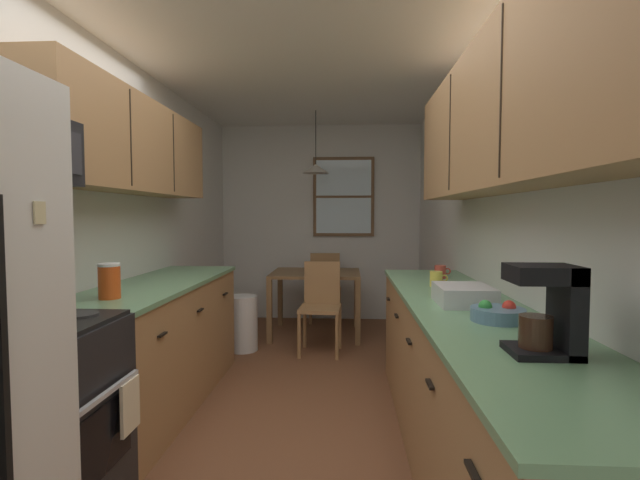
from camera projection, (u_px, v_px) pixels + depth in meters
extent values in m
plane|color=brown|center=(300.00, 396.00, 3.45)|extent=(12.00, 12.00, 0.00)
cube|color=silver|center=(124.00, 228.00, 3.47)|extent=(0.10, 9.00, 2.55)
cube|color=silver|center=(484.00, 229.00, 3.30)|extent=(0.10, 9.00, 2.55)
cube|color=silver|center=(320.00, 223.00, 6.03)|extent=(4.40, 0.10, 2.55)
cube|color=white|center=(299.00, 49.00, 3.31)|extent=(4.40, 9.00, 0.08)
cube|color=black|center=(3.00, 409.00, 1.23)|extent=(0.02, 0.02, 1.16)
cube|color=beige|center=(40.00, 213.00, 1.39)|extent=(0.01, 0.05, 0.07)
cube|color=black|center=(35.00, 430.00, 1.96)|extent=(0.62, 0.60, 0.90)
cube|color=black|center=(106.00, 438.00, 1.94)|extent=(0.01, 0.42, 0.30)
cube|color=silver|center=(110.00, 391.00, 1.93)|extent=(0.02, 0.48, 0.02)
cube|color=black|center=(32.00, 325.00, 1.93)|extent=(0.59, 0.57, 0.02)
cylinder|color=#2D2D2D|center=(22.00, 314.00, 2.07)|extent=(0.15, 0.15, 0.01)
cylinder|color=#2D2D2D|center=(42.00, 329.00, 1.79)|extent=(0.15, 0.15, 0.01)
cylinder|color=#2D2D2D|center=(81.00, 315.00, 2.06)|extent=(0.15, 0.15, 0.01)
cube|color=black|center=(32.00, 144.00, 1.83)|extent=(0.01, 0.37, 0.19)
cube|color=#2D2D33|center=(73.00, 153.00, 2.10)|extent=(0.01, 0.12, 0.19)
cube|color=#A87A4C|center=(158.00, 346.00, 3.26)|extent=(0.60, 2.00, 0.87)
cube|color=#6B9E70|center=(157.00, 284.00, 3.24)|extent=(0.63, 2.02, 0.03)
cube|color=black|center=(163.00, 335.00, 2.57)|extent=(0.02, 0.10, 0.01)
cube|color=black|center=(200.00, 310.00, 3.23)|extent=(0.02, 0.10, 0.01)
cube|color=black|center=(225.00, 294.00, 3.89)|extent=(0.02, 0.10, 0.01)
cube|color=#A87A4C|center=(132.00, 146.00, 3.14)|extent=(0.32, 2.10, 0.64)
cube|color=#2D2319|center=(131.00, 138.00, 2.79)|extent=(0.01, 0.01, 0.59)
cube|color=#2D2319|center=(174.00, 153.00, 3.48)|extent=(0.01, 0.01, 0.59)
cube|color=#A87A4C|center=(467.00, 391.00, 2.42)|extent=(0.60, 3.09, 0.87)
cube|color=#6B9E70|center=(469.00, 308.00, 2.40)|extent=(0.63, 3.11, 0.03)
cube|color=black|center=(472.00, 471.00, 1.20)|extent=(0.02, 0.10, 0.01)
cube|color=black|center=(430.00, 384.00, 1.81)|extent=(0.02, 0.10, 0.01)
cube|color=black|center=(409.00, 341.00, 2.43)|extent=(0.02, 0.10, 0.01)
cube|color=black|center=(396.00, 316.00, 3.04)|extent=(0.02, 0.10, 0.01)
cube|color=black|center=(388.00, 299.00, 3.66)|extent=(0.02, 0.10, 0.01)
cube|color=#A87A4C|center=(503.00, 116.00, 2.29)|extent=(0.32, 2.79, 0.76)
cube|color=#2D2319|center=(501.00, 91.00, 1.84)|extent=(0.01, 0.01, 0.70)
cube|color=#2D2319|center=(450.00, 133.00, 2.75)|extent=(0.01, 0.01, 0.70)
cube|color=brown|center=(316.00, 273.00, 5.18)|extent=(1.00, 0.84, 0.03)
cube|color=brown|center=(269.00, 311.00, 4.84)|extent=(0.06, 0.06, 0.70)
cube|color=brown|center=(358.00, 313.00, 4.78)|extent=(0.06, 0.06, 0.70)
cube|color=brown|center=(280.00, 298.00, 5.62)|extent=(0.06, 0.06, 0.70)
cube|color=brown|center=(356.00, 299.00, 5.56)|extent=(0.06, 0.06, 0.70)
cube|color=#A87A4C|center=(320.00, 309.00, 4.49)|extent=(0.42, 0.42, 0.04)
cube|color=#A87A4C|center=(322.00, 283.00, 4.66)|extent=(0.37, 0.05, 0.45)
cylinder|color=#A87A4C|center=(337.00, 337.00, 4.30)|extent=(0.04, 0.04, 0.43)
cylinder|color=#A87A4C|center=(299.00, 336.00, 4.35)|extent=(0.04, 0.04, 0.43)
cylinder|color=#A87A4C|center=(340.00, 328.00, 4.66)|extent=(0.04, 0.04, 0.43)
cylinder|color=#A87A4C|center=(305.00, 327.00, 4.71)|extent=(0.04, 0.04, 0.43)
cube|color=#A87A4C|center=(324.00, 286.00, 5.89)|extent=(0.44, 0.44, 0.04)
cube|color=#A87A4C|center=(325.00, 271.00, 5.69)|extent=(0.37, 0.07, 0.45)
cylinder|color=#A87A4C|center=(310.00, 302.00, 6.07)|extent=(0.04, 0.04, 0.43)
cylinder|color=#A87A4C|center=(337.00, 302.00, 6.09)|extent=(0.04, 0.04, 0.43)
cylinder|color=#A87A4C|center=(311.00, 307.00, 5.71)|extent=(0.04, 0.04, 0.43)
cylinder|color=#A87A4C|center=(339.00, 307.00, 5.73)|extent=(0.04, 0.04, 0.43)
cylinder|color=black|center=(316.00, 137.00, 5.10)|extent=(0.01, 0.01, 0.60)
cone|color=#B7B2A8|center=(316.00, 169.00, 5.11)|extent=(0.30, 0.30, 0.10)
sphere|color=white|center=(316.00, 167.00, 5.11)|extent=(0.06, 0.06, 0.06)
cube|color=brown|center=(344.00, 197.00, 5.92)|extent=(0.79, 0.04, 1.03)
cube|color=silver|center=(344.00, 197.00, 5.90)|extent=(0.71, 0.01, 0.95)
cube|color=brown|center=(344.00, 197.00, 5.90)|extent=(0.71, 0.02, 0.03)
cylinder|color=white|center=(243.00, 323.00, 4.60)|extent=(0.30, 0.30, 0.56)
cylinder|color=#D84C19|center=(109.00, 282.00, 2.59)|extent=(0.12, 0.12, 0.19)
cylinder|color=white|center=(109.00, 265.00, 2.58)|extent=(0.12, 0.12, 0.02)
cube|color=beige|center=(130.00, 406.00, 2.08)|extent=(0.02, 0.16, 0.24)
cube|color=black|center=(541.00, 351.00, 1.55)|extent=(0.22, 0.18, 0.02)
cube|color=black|center=(566.00, 310.00, 1.54)|extent=(0.06, 0.18, 0.31)
cube|color=black|center=(543.00, 274.00, 1.53)|extent=(0.22, 0.18, 0.06)
cylinder|color=#331E14|center=(535.00, 332.00, 1.55)|extent=(0.11, 0.11, 0.11)
cylinder|color=#E5CC4C|center=(436.00, 279.00, 3.02)|extent=(0.08, 0.08, 0.10)
torus|color=#E5CC4C|center=(444.00, 278.00, 3.02)|extent=(0.05, 0.01, 0.05)
cylinder|color=#BF3F33|center=(440.00, 272.00, 3.42)|extent=(0.08, 0.08, 0.10)
torus|color=#BF3F33|center=(447.00, 271.00, 3.41)|extent=(0.05, 0.01, 0.05)
cylinder|color=#597F9E|center=(498.00, 315.00, 2.04)|extent=(0.24, 0.24, 0.06)
cylinder|color=black|center=(498.00, 311.00, 2.04)|extent=(0.19, 0.19, 0.03)
sphere|color=red|center=(509.00, 307.00, 2.04)|extent=(0.06, 0.06, 0.06)
sphere|color=green|center=(485.00, 307.00, 2.05)|extent=(0.06, 0.06, 0.06)
cube|color=silver|center=(464.00, 295.00, 2.42)|extent=(0.28, 0.34, 0.10)
cylinder|color=silver|center=(315.00, 270.00, 5.15)|extent=(0.18, 0.18, 0.06)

